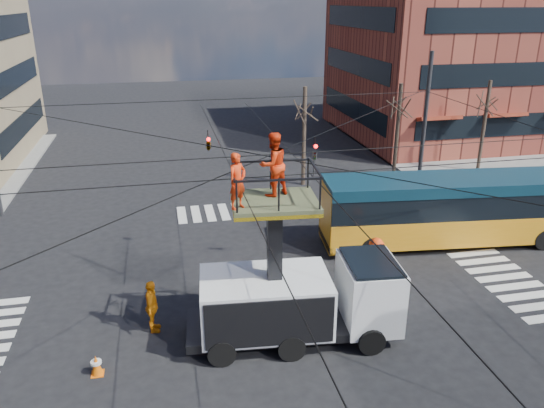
{
  "coord_description": "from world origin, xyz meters",
  "views": [
    {
      "loc": [
        -3.4,
        -16.47,
        10.73
      ],
      "look_at": [
        0.75,
        2.87,
        3.06
      ],
      "focal_mm": 35.0,
      "sensor_mm": 36.0,
      "label": 1
    }
  ],
  "objects_px": {
    "utility_truck": "(298,280)",
    "city_bus": "(458,208)",
    "worker_ground": "(152,307)",
    "flagger": "(376,258)",
    "traffic_cone": "(96,365)"
  },
  "relations": [
    {
      "from": "worker_ground",
      "to": "flagger",
      "type": "height_order",
      "value": "worker_ground"
    },
    {
      "from": "utility_truck",
      "to": "traffic_cone",
      "type": "relative_size",
      "value": 10.48
    },
    {
      "from": "city_bus",
      "to": "worker_ground",
      "type": "bearing_deg",
      "value": -156.52
    },
    {
      "from": "city_bus",
      "to": "worker_ground",
      "type": "distance_m",
      "value": 14.58
    },
    {
      "from": "city_bus",
      "to": "traffic_cone",
      "type": "relative_size",
      "value": 18.53
    },
    {
      "from": "traffic_cone",
      "to": "worker_ground",
      "type": "xyz_separation_m",
      "value": [
        1.71,
        1.97,
        0.61
      ]
    },
    {
      "from": "utility_truck",
      "to": "traffic_cone",
      "type": "distance_m",
      "value": 6.76
    },
    {
      "from": "worker_ground",
      "to": "flagger",
      "type": "xyz_separation_m",
      "value": [
        8.91,
        1.92,
        -0.07
      ]
    },
    {
      "from": "city_bus",
      "to": "flagger",
      "type": "bearing_deg",
      "value": -147.88
    },
    {
      "from": "utility_truck",
      "to": "worker_ground",
      "type": "xyz_separation_m",
      "value": [
        -4.77,
        1.37,
        -1.23
      ]
    },
    {
      "from": "city_bus",
      "to": "flagger",
      "type": "relative_size",
      "value": 7.15
    },
    {
      "from": "traffic_cone",
      "to": "worker_ground",
      "type": "relative_size",
      "value": 0.36
    },
    {
      "from": "utility_truck",
      "to": "traffic_cone",
      "type": "height_order",
      "value": "utility_truck"
    },
    {
      "from": "city_bus",
      "to": "utility_truck",
      "type": "bearing_deg",
      "value": -141.79
    },
    {
      "from": "utility_truck",
      "to": "city_bus",
      "type": "distance_m",
      "value": 10.78
    }
  ]
}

